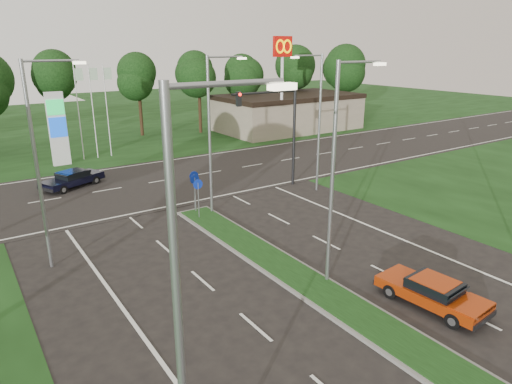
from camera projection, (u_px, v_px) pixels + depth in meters
ground at (440, 369)px, 14.02m from camera, size 160.00×160.00×0.00m
verge_far at (57, 125)px, 57.41m from camera, size 160.00×50.00×0.02m
cross_road at (149, 183)px, 32.95m from camera, size 160.00×12.00×0.02m
median_kerb at (347, 308)px, 17.16m from camera, size 2.00×26.00×0.12m
commercial_building at (288, 112)px, 53.53m from camera, size 16.00×9.00×4.00m
streetlight_median_near at (337, 164)px, 17.73m from camera, size 2.53×0.22×9.00m
streetlight_median_far at (212, 128)px, 25.62m from camera, size 2.53×0.22×9.00m
streetlight_left_near at (188, 307)px, 8.04m from camera, size 2.53×0.22×9.00m
streetlight_left_far at (41, 156)px, 19.09m from camera, size 2.53×0.22×9.00m
streetlight_right_far at (317, 116)px, 29.78m from camera, size 2.53×0.22×9.00m
traffic_signal at (279, 121)px, 30.62m from camera, size 5.10×0.42×7.00m
median_signs at (196, 186)px, 26.43m from camera, size 1.16×1.76×2.38m
gas_pylon at (60, 127)px, 37.09m from camera, size 5.80×1.26×8.00m
mcdonalds_sign at (282, 61)px, 46.39m from camera, size 2.20×0.47×10.40m
treeline_far at (82, 75)px, 43.48m from camera, size 6.00×6.00×9.90m
red_sedan at (432, 292)px, 17.26m from camera, size 2.00×4.17×1.11m
navy_sedan at (72, 179)px, 31.85m from camera, size 4.54×3.29×1.16m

